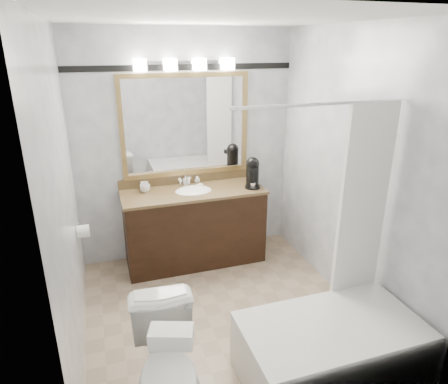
{
  "coord_description": "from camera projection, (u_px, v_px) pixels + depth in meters",
  "views": [
    {
      "loc": [
        -0.94,
        -2.9,
        2.33
      ],
      "look_at": [
        0.13,
        0.35,
        1.05
      ],
      "focal_mm": 32.0,
      "sensor_mm": 36.0,
      "label": 1
    }
  ],
  "objects": [
    {
      "name": "accent_stripe",
      "position": [
        184.0,
        67.0,
        4.09
      ],
      "size": [
        2.4,
        0.01,
        0.06
      ],
      "primitive_type": "cube",
      "color": "black",
      "rests_on": "room"
    },
    {
      "name": "vanity_light_bar",
      "position": [
        185.0,
        64.0,
        4.02
      ],
      "size": [
        1.02,
        0.14,
        0.12
      ],
      "color": "silver",
      "rests_on": "room"
    },
    {
      "name": "coffee_maker",
      "position": [
        253.0,
        172.0,
        4.34
      ],
      "size": [
        0.18,
        0.21,
        0.33
      ],
      "rotation": [
        0.0,
        0.0,
        -0.3
      ],
      "color": "black",
      "rests_on": "vanity"
    },
    {
      "name": "cup_right",
      "position": [
        144.0,
        185.0,
        4.31
      ],
      "size": [
        0.1,
        0.1,
        0.08
      ],
      "primitive_type": "imported",
      "rotation": [
        0.0,
        0.0,
        0.19
      ],
      "color": "white",
      "rests_on": "vanity"
    },
    {
      "name": "cup_left",
      "position": [
        145.0,
        188.0,
        4.22
      ],
      "size": [
        0.14,
        0.14,
        0.08
      ],
      "primitive_type": "imported",
      "rotation": [
        0.0,
        0.0,
        0.43
      ],
      "color": "white",
      "rests_on": "vanity"
    },
    {
      "name": "soap_bottle_b",
      "position": [
        197.0,
        180.0,
        4.49
      ],
      "size": [
        0.08,
        0.08,
        0.08
      ],
      "primitive_type": "imported",
      "rotation": [
        0.0,
        0.0,
        0.41
      ],
      "color": "white",
      "rests_on": "vanity"
    },
    {
      "name": "toilet",
      "position": [
        168.0,
        371.0,
        2.52
      ],
      "size": [
        0.48,
        0.78,
        0.77
      ],
      "primitive_type": "imported",
      "rotation": [
        0.0,
        0.0,
        -0.06
      ],
      "color": "white",
      "rests_on": "ground"
    },
    {
      "name": "room",
      "position": [
        222.0,
        185.0,
        3.23
      ],
      "size": [
        2.42,
        2.62,
        2.52
      ],
      "color": "gray",
      "rests_on": "ground"
    },
    {
      "name": "mirror",
      "position": [
        186.0,
        126.0,
        4.29
      ],
      "size": [
        1.4,
        0.04,
        1.1
      ],
      "color": "#A4844A",
      "rests_on": "room"
    },
    {
      "name": "bathtub",
      "position": [
        332.0,
        340.0,
        2.93
      ],
      "size": [
        1.3,
        0.75,
        1.96
      ],
      "color": "white",
      "rests_on": "ground"
    },
    {
      "name": "tissue_box",
      "position": [
        171.0,
        336.0,
        2.19
      ],
      "size": [
        0.27,
        0.2,
        0.1
      ],
      "primitive_type": "cube",
      "rotation": [
        0.0,
        0.0,
        -0.33
      ],
      "color": "white",
      "rests_on": "toilet"
    },
    {
      "name": "tp_roll",
      "position": [
        83.0,
        231.0,
        3.68
      ],
      "size": [
        0.11,
        0.12,
        0.12
      ],
      "primitive_type": "cylinder",
      "rotation": [
        0.0,
        1.57,
        0.0
      ],
      "color": "white",
      "rests_on": "room"
    },
    {
      "name": "soap_bar",
      "position": [
        200.0,
        185.0,
        4.41
      ],
      "size": [
        0.08,
        0.07,
        0.02
      ],
      "primitive_type": "cube",
      "rotation": [
        0.0,
        0.0,
        0.43
      ],
      "color": "beige",
      "rests_on": "vanity"
    },
    {
      "name": "vanity",
      "position": [
        194.0,
        225.0,
        4.42
      ],
      "size": [
        1.53,
        0.58,
        0.97
      ],
      "color": "black",
      "rests_on": "ground"
    },
    {
      "name": "soap_bottle_a",
      "position": [
        186.0,
        180.0,
        4.44
      ],
      "size": [
        0.06,
        0.06,
        0.1
      ],
      "primitive_type": "imported",
      "rotation": [
        0.0,
        0.0,
        0.43
      ],
      "color": "white",
      "rests_on": "vanity"
    }
  ]
}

